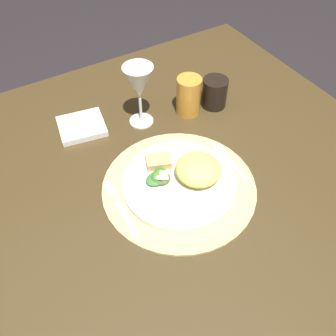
{
  "coord_description": "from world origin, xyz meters",
  "views": [
    {
      "loc": [
        -0.29,
        -0.5,
        1.4
      ],
      "look_at": [
        0.01,
        0.0,
        0.75
      ],
      "focal_mm": 39.55,
      "sensor_mm": 36.0,
      "label": 1
    }
  ],
  "objects_px": {
    "fork": "(122,211)",
    "wine_glass": "(139,85)",
    "spoon": "(223,154)",
    "dinner_plate": "(179,184)",
    "dark_tumbler": "(215,93)",
    "dining_table": "(166,208)",
    "napkin": "(82,126)",
    "amber_tumbler": "(189,96)"
  },
  "relations": [
    {
      "from": "napkin",
      "to": "amber_tumbler",
      "type": "bearing_deg",
      "value": -16.62
    },
    {
      "from": "fork",
      "to": "dark_tumbler",
      "type": "xyz_separation_m",
      "value": [
        0.39,
        0.21,
        0.03
      ]
    },
    {
      "from": "dining_table",
      "to": "amber_tumbler",
      "type": "height_order",
      "value": "amber_tumbler"
    },
    {
      "from": "napkin",
      "to": "wine_glass",
      "type": "height_order",
      "value": "wine_glass"
    },
    {
      "from": "dark_tumbler",
      "to": "wine_glass",
      "type": "bearing_deg",
      "value": 169.24
    },
    {
      "from": "dinner_plate",
      "to": "spoon",
      "type": "xyz_separation_m",
      "value": [
        0.15,
        0.03,
        -0.01
      ]
    },
    {
      "from": "dinner_plate",
      "to": "fork",
      "type": "relative_size",
      "value": 1.56
    },
    {
      "from": "spoon",
      "to": "wine_glass",
      "type": "height_order",
      "value": "wine_glass"
    },
    {
      "from": "dining_table",
      "to": "dinner_plate",
      "type": "bearing_deg",
      "value": -81.81
    },
    {
      "from": "dinner_plate",
      "to": "amber_tumbler",
      "type": "distance_m",
      "value": 0.28
    },
    {
      "from": "dining_table",
      "to": "dinner_plate",
      "type": "height_order",
      "value": "dinner_plate"
    },
    {
      "from": "fork",
      "to": "dark_tumbler",
      "type": "distance_m",
      "value": 0.44
    },
    {
      "from": "dinner_plate",
      "to": "wine_glass",
      "type": "height_order",
      "value": "wine_glass"
    },
    {
      "from": "amber_tumbler",
      "to": "wine_glass",
      "type": "bearing_deg",
      "value": 167.71
    },
    {
      "from": "dinner_plate",
      "to": "spoon",
      "type": "height_order",
      "value": "dinner_plate"
    },
    {
      "from": "dinner_plate",
      "to": "amber_tumbler",
      "type": "height_order",
      "value": "amber_tumbler"
    },
    {
      "from": "fork",
      "to": "wine_glass",
      "type": "distance_m",
      "value": 0.32
    },
    {
      "from": "spoon",
      "to": "wine_glass",
      "type": "relative_size",
      "value": 0.85
    },
    {
      "from": "dinner_plate",
      "to": "amber_tumbler",
      "type": "bearing_deg",
      "value": 53.02
    },
    {
      "from": "dining_table",
      "to": "fork",
      "type": "xyz_separation_m",
      "value": [
        -0.14,
        -0.05,
        0.14
      ]
    },
    {
      "from": "dining_table",
      "to": "napkin",
      "type": "height_order",
      "value": "napkin"
    },
    {
      "from": "spoon",
      "to": "napkin",
      "type": "distance_m",
      "value": 0.38
    },
    {
      "from": "fork",
      "to": "wine_glass",
      "type": "height_order",
      "value": "wine_glass"
    },
    {
      "from": "dinner_plate",
      "to": "dark_tumbler",
      "type": "xyz_separation_m",
      "value": [
        0.24,
        0.21,
        0.03
      ]
    },
    {
      "from": "spoon",
      "to": "amber_tumbler",
      "type": "distance_m",
      "value": 0.2
    },
    {
      "from": "fork",
      "to": "amber_tumbler",
      "type": "height_order",
      "value": "amber_tumbler"
    },
    {
      "from": "napkin",
      "to": "dark_tumbler",
      "type": "distance_m",
      "value": 0.38
    },
    {
      "from": "spoon",
      "to": "wine_glass",
      "type": "distance_m",
      "value": 0.27
    },
    {
      "from": "spoon",
      "to": "dark_tumbler",
      "type": "relative_size",
      "value": 1.74
    },
    {
      "from": "dinner_plate",
      "to": "fork",
      "type": "height_order",
      "value": "dinner_plate"
    },
    {
      "from": "fork",
      "to": "amber_tumbler",
      "type": "distance_m",
      "value": 0.38
    },
    {
      "from": "dining_table",
      "to": "wine_glass",
      "type": "xyz_separation_m",
      "value": [
        0.04,
        0.2,
        0.25
      ]
    },
    {
      "from": "napkin",
      "to": "spoon",
      "type": "bearing_deg",
      "value": -46.37
    },
    {
      "from": "fork",
      "to": "spoon",
      "type": "xyz_separation_m",
      "value": [
        0.29,
        0.03,
        0.0
      ]
    },
    {
      "from": "spoon",
      "to": "amber_tumbler",
      "type": "height_order",
      "value": "amber_tumbler"
    },
    {
      "from": "dining_table",
      "to": "spoon",
      "type": "relative_size",
      "value": 7.9
    },
    {
      "from": "dining_table",
      "to": "napkin",
      "type": "xyz_separation_m",
      "value": [
        -0.11,
        0.26,
        0.14
      ]
    },
    {
      "from": "fork",
      "to": "spoon",
      "type": "height_order",
      "value": "spoon"
    },
    {
      "from": "dinner_plate",
      "to": "dark_tumbler",
      "type": "distance_m",
      "value": 0.32
    },
    {
      "from": "amber_tumbler",
      "to": "dark_tumbler",
      "type": "height_order",
      "value": "amber_tumbler"
    },
    {
      "from": "wine_glass",
      "to": "dark_tumbler",
      "type": "height_order",
      "value": "wine_glass"
    },
    {
      "from": "napkin",
      "to": "amber_tumbler",
      "type": "xyz_separation_m",
      "value": [
        0.28,
        -0.08,
        0.05
      ]
    }
  ]
}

